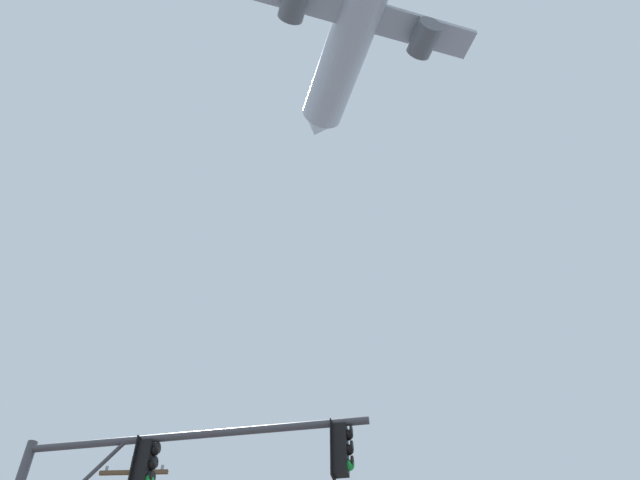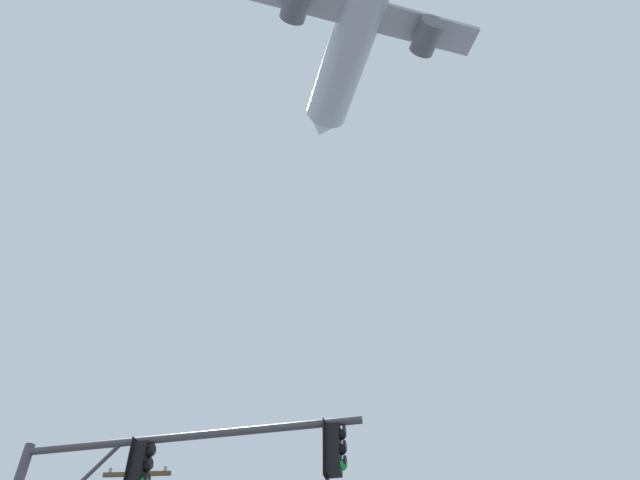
{
  "view_description": "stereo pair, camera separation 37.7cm",
  "coord_description": "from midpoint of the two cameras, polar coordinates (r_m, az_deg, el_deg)",
  "views": [
    {
      "loc": [
        -0.01,
        -3.62,
        1.38
      ],
      "look_at": [
        -0.85,
        12.64,
        15.96
      ],
      "focal_mm": 34.4,
      "sensor_mm": 36.0,
      "label": 1
    },
    {
      "loc": [
        0.36,
        -3.6,
        1.38
      ],
      "look_at": [
        -0.85,
        12.64,
        15.96
      ],
      "focal_mm": 34.4,
      "sensor_mm": 36.0,
      "label": 2
    }
  ],
  "objects": [
    {
      "name": "airplane",
      "position": [
        48.92,
        3.96,
        20.01
      ],
      "size": [
        17.63,
        22.83,
        6.36
      ],
      "color": "#B7BCC6"
    }
  ]
}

